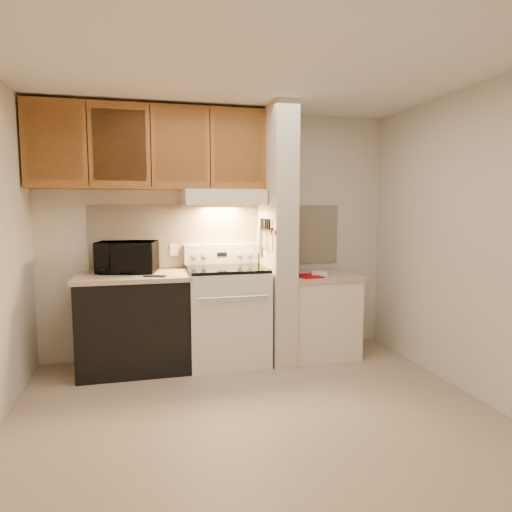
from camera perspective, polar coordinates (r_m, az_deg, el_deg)
name	(u,v)px	position (r m, az deg, el deg)	size (l,w,h in m)	color
floor	(255,412)	(3.62, -0.17, -18.95)	(3.60, 3.60, 0.00)	tan
ceiling	(255,67)	(3.41, -0.18, 22.56)	(3.60, 3.60, 0.00)	white
wall_back	(220,234)	(4.75, -4.50, 2.74)	(3.60, 0.02, 2.50)	beige
wall_right	(469,242)	(4.11, 25.03, 1.59)	(0.02, 3.00, 2.50)	beige
backsplash	(220,236)	(4.74, -4.47, 2.55)	(2.60, 0.02, 0.63)	#FAE4C7
range_body	(227,316)	(4.54, -3.68, -7.54)	(0.76, 0.65, 0.92)	silver
oven_window	(233,320)	(4.23, -2.91, -8.02)	(0.50, 0.01, 0.30)	black
oven_handle	(234,297)	(4.14, -2.82, -5.19)	(0.02, 0.02, 0.65)	silver
cooktop	(226,269)	(4.45, -3.73, -1.58)	(0.74, 0.64, 0.03)	black
range_backguard	(221,254)	(4.71, -4.35, 0.27)	(0.76, 0.08, 0.20)	silver
range_display	(222,254)	(4.67, -4.27, 0.21)	(0.10, 0.01, 0.04)	black
range_knob_left_outer	(195,255)	(4.63, -7.68, 0.12)	(0.05, 0.05, 0.02)	silver
range_knob_left_inner	(205,255)	(4.64, -6.45, 0.15)	(0.05, 0.05, 0.02)	silver
range_knob_right_inner	(239,254)	(4.70, -2.10, 0.27)	(0.05, 0.05, 0.02)	silver
range_knob_right_outer	(249,254)	(4.72, -0.91, 0.30)	(0.05, 0.05, 0.02)	silver
dishwasher_front	(135,324)	(4.49, -14.95, -8.23)	(1.00, 0.63, 0.87)	black
left_countertop	(133,276)	(4.40, -15.12, -2.48)	(1.04, 0.67, 0.04)	#BAA391
spoon_rest	(155,276)	(4.19, -12.48, -2.46)	(0.20, 0.06, 0.01)	black
teal_jar	(128,266)	(4.60, -15.74, -1.19)	(0.10, 0.10, 0.11)	#275B50
outlet	(174,250)	(4.69, -10.23, 0.77)	(0.08, 0.01, 0.12)	#EFDDC8
microwave	(127,257)	(4.51, -15.78, -0.11)	(0.54, 0.36, 0.30)	black
partition_pillar	(277,236)	(4.53, 2.63, 2.57)	(0.22, 0.70, 2.50)	beige
pillar_trim	(266,231)	(4.49, 1.21, 3.19)	(0.01, 0.70, 0.04)	#925726
knife_strip	(266,229)	(4.44, 1.30, 3.41)	(0.02, 0.42, 0.04)	black
knife_blade_a	(270,240)	(4.29, 1.71, 1.97)	(0.01, 0.04, 0.16)	silver
knife_handle_a	(269,224)	(4.29, 1.69, 3.97)	(0.02, 0.02, 0.10)	black
knife_blade_b	(267,241)	(4.38, 1.37, 1.93)	(0.01, 0.04, 0.18)	silver
knife_handle_b	(267,224)	(4.36, 1.43, 4.01)	(0.02, 0.02, 0.10)	black
knife_blade_c	(265,241)	(4.45, 1.15, 1.86)	(0.01, 0.04, 0.20)	silver
knife_handle_c	(265,224)	(4.43, 1.17, 4.05)	(0.02, 0.02, 0.10)	black
knife_blade_d	(263,239)	(4.53, 0.87, 2.20)	(0.01, 0.04, 0.16)	silver
knife_handle_d	(263,223)	(4.52, 0.87, 4.09)	(0.02, 0.02, 0.10)	black
knife_blade_e	(261,239)	(4.61, 0.60, 2.15)	(0.01, 0.04, 0.18)	silver
knife_handle_e	(261,223)	(4.59, 0.65, 4.13)	(0.02, 0.02, 0.10)	black
oven_mitt	(260,241)	(4.66, 0.47, 1.95)	(0.03, 0.11, 0.26)	slate
right_cab_base	(319,316)	(4.81, 7.88, -7.46)	(0.70, 0.60, 0.81)	#EFDDC8
right_countertop	(320,276)	(4.73, 7.96, -2.45)	(0.74, 0.64, 0.04)	#BAA391
red_folder	(308,276)	(4.52, 6.55, -2.51)	(0.21, 0.28, 0.01)	#A6000A
white_box	(319,273)	(4.61, 7.85, -2.16)	(0.16, 0.10, 0.04)	white
range_hood	(224,197)	(4.53, -4.07, 7.31)	(0.78, 0.44, 0.15)	#EFDDC8
hood_lip	(227,202)	(4.32, -3.58, 6.76)	(0.78, 0.04, 0.06)	#EFDDC8
upper_cabinets	(150,148)	(4.54, -13.06, 12.99)	(2.18, 0.33, 0.77)	#925726
cab_door_a	(54,143)	(4.44, -23.91, 12.77)	(0.46, 0.01, 0.63)	#925726
cab_gap_a	(87,144)	(4.40, -20.32, 12.97)	(0.01, 0.01, 0.73)	black
cab_door_b	(120,145)	(4.38, -16.69, 13.13)	(0.46, 0.01, 0.63)	#925726
cab_gap_b	(151,146)	(4.38, -13.03, 13.24)	(0.01, 0.01, 0.73)	black
cab_door_c	(181,147)	(4.39, -9.37, 13.29)	(0.46, 0.01, 0.63)	#925726
cab_gap_c	(210,148)	(4.42, -5.76, 13.29)	(0.01, 0.01, 0.73)	black
cab_door_d	(238,149)	(4.47, -2.21, 13.24)	(0.46, 0.01, 0.63)	#925726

